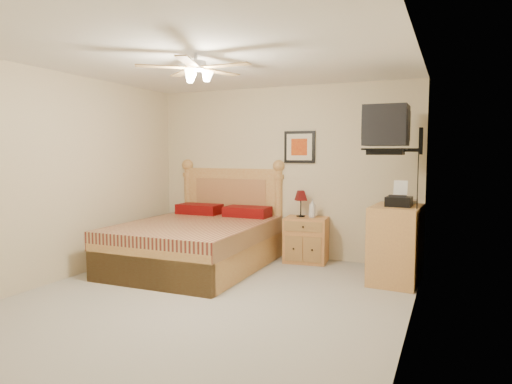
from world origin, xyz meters
TOP-DOWN VIEW (x-y plane):
  - floor at (0.00, 0.00)m, footprint 4.50×4.50m
  - ceiling at (0.00, 0.00)m, footprint 4.00×4.50m
  - wall_back at (0.00, 2.25)m, footprint 4.00×0.04m
  - wall_front at (0.00, -2.25)m, footprint 4.00×0.04m
  - wall_left at (-2.00, 0.00)m, footprint 0.04×4.50m
  - wall_right at (2.00, 0.00)m, footprint 0.04×4.50m
  - bed at (-0.82, 1.12)m, footprint 1.71×2.24m
  - nightstand at (0.45, 2.00)m, footprint 0.63×0.50m
  - table_lamp at (0.35, 2.05)m, footprint 0.22×0.22m
  - lotion_bottle at (0.53, 2.02)m, footprint 0.11×0.11m
  - framed_picture at (0.27, 2.23)m, footprint 0.46×0.04m
  - dresser at (1.73, 1.46)m, footprint 0.59×0.81m
  - fax_machine at (1.76, 1.40)m, footprint 0.30×0.31m
  - magazine_lower at (1.74, 1.74)m, footprint 0.21×0.27m
  - magazine_upper at (1.75, 1.76)m, footprint 0.22×0.27m
  - wall_tv at (1.75, 1.34)m, footprint 0.56×0.46m
  - ceiling_fan at (0.00, -0.20)m, footprint 1.14×1.14m

SIDE VIEW (x-z plane):
  - floor at x=0.00m, z-range 0.00..0.00m
  - nightstand at x=0.45m, z-range 0.00..0.63m
  - dresser at x=1.73m, z-range 0.00..0.92m
  - bed at x=-0.82m, z-range 0.00..1.44m
  - lotion_bottle at x=0.53m, z-range 0.63..0.90m
  - table_lamp at x=0.35m, z-range 0.63..1.00m
  - magazine_lower at x=1.74m, z-range 0.92..0.94m
  - magazine_upper at x=1.75m, z-range 0.94..0.96m
  - fax_machine at x=1.76m, z-range 0.92..1.22m
  - wall_back at x=0.00m, z-range 0.00..2.50m
  - wall_front at x=0.00m, z-range 0.00..2.50m
  - wall_left at x=-2.00m, z-range 0.00..2.50m
  - wall_right at x=2.00m, z-range 0.00..2.50m
  - framed_picture at x=0.27m, z-range 1.39..1.85m
  - wall_tv at x=1.75m, z-range 1.52..2.10m
  - ceiling_fan at x=0.00m, z-range 2.22..2.50m
  - ceiling at x=0.00m, z-range 2.48..2.52m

